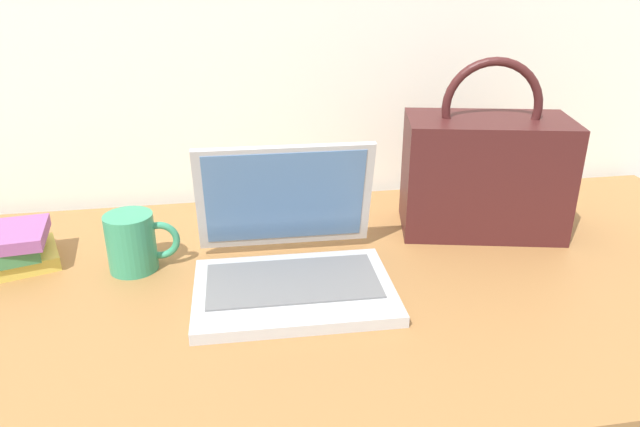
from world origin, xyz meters
The scene contains 4 objects.
desk centered at (0.00, 0.00, 0.01)m, with size 1.60×0.76×0.03m.
laptop centered at (-0.10, 0.00, 0.08)m, with size 0.32×0.28×0.21m.
coffee_mug centered at (-0.35, 0.09, 0.08)m, with size 0.12×0.08×0.10m.
handbag centered at (0.29, 0.15, 0.15)m, with size 0.33×0.22×0.33m.
Camera 1 is at (-0.19, -0.84, 0.52)m, focal length 33.03 mm.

